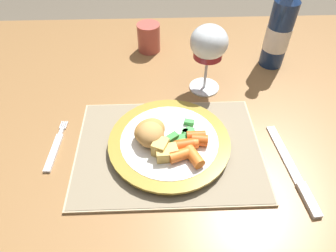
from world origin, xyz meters
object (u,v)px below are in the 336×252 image
table_knife (295,175)px  wine_glass (209,45)px  dining_table (182,135)px  fork (55,149)px  bottle (280,29)px  drinking_cup (149,37)px  dinner_plate (169,142)px

table_knife → wine_glass: (-0.14, 0.27, 0.12)m
dining_table → wine_glass: 0.23m
fork → bottle: 0.61m
dining_table → bottle: bottle is taller
fork → bottle: (0.53, 0.29, 0.10)m
bottle → drinking_cup: (-0.34, 0.08, -0.06)m
dining_table → fork: 0.30m
wine_glass → dinner_plate: bearing=-116.3°
fork → drinking_cup: bearing=62.8°
dinner_plate → table_knife: (0.24, -0.08, -0.01)m
wine_glass → bottle: bottle is taller
wine_glass → table_knife: bearing=-62.5°
fork → dinner_plate: bearing=-1.1°
dinner_plate → wine_glass: bearing=63.7°
fork → bottle: size_ratio=0.52×
dinner_plate → wine_glass: 0.24m
wine_glass → bottle: (0.20, 0.10, -0.02)m
dining_table → drinking_cup: 0.31m
dining_table → dinner_plate: (-0.04, -0.10, 0.09)m
fork → table_knife: size_ratio=0.63×
wine_glass → bottle: bearing=27.0°
dinner_plate → bottle: bottle is taller
dinner_plate → dining_table: bearing=70.3°
dinner_plate → drinking_cup: bearing=96.6°
dining_table → bottle: 0.37m
dinner_plate → drinking_cup: drinking_cup is taller
dining_table → table_knife: bearing=-41.9°
dinner_plate → table_knife: size_ratio=1.13×
dinner_plate → bottle: (0.29, 0.30, 0.09)m
dining_table → fork: fork is taller
fork → wine_glass: (0.33, 0.19, 0.12)m
table_knife → bottle: (0.05, 0.37, 0.10)m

